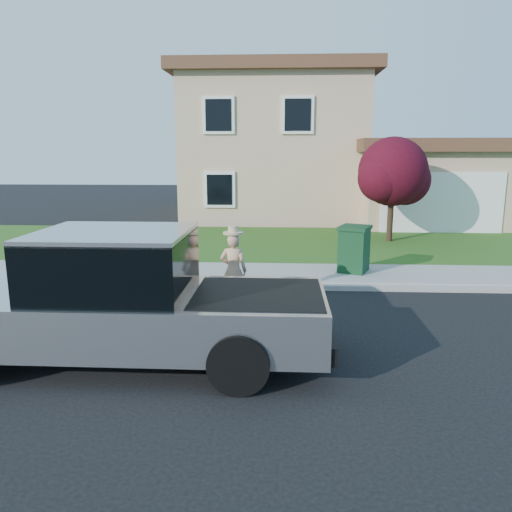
{
  "coord_description": "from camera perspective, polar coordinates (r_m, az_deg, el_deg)",
  "views": [
    {
      "loc": [
        0.4,
        -8.36,
        3.14
      ],
      "look_at": [
        -0.08,
        0.92,
        1.2
      ],
      "focal_mm": 35.0,
      "sensor_mm": 36.0,
      "label": 1
    }
  ],
  "objects": [
    {
      "name": "sidewalk",
      "position": [
        12.75,
        5.59,
        -2.17
      ],
      "size": [
        40.0,
        2.0,
        0.15
      ],
      "primitive_type": "cube",
      "color": "gray",
      "rests_on": "ground"
    },
    {
      "name": "ground",
      "position": [
        8.94,
        0.23,
        -8.77
      ],
      "size": [
        80.0,
        80.0,
        0.0
      ],
      "primitive_type": "plane",
      "color": "black",
      "rests_on": "ground"
    },
    {
      "name": "pickup_truck",
      "position": [
        7.78,
        -14.75,
        -5.04
      ],
      "size": [
        6.14,
        2.37,
        2.01
      ],
      "rotation": [
        0.0,
        0.0,
        -0.0
      ],
      "color": "black",
      "rests_on": "ground"
    },
    {
      "name": "lawn",
      "position": [
        17.15,
        4.93,
        1.38
      ],
      "size": [
        40.0,
        7.0,
        0.1
      ],
      "primitive_type": "cube",
      "color": "#255117",
      "rests_on": "ground"
    },
    {
      "name": "ornamental_tree",
      "position": [
        17.79,
        15.45,
        8.92
      ],
      "size": [
        2.59,
        2.34,
        3.56
      ],
      "color": "black",
      "rests_on": "lawn"
    },
    {
      "name": "trash_bin",
      "position": [
        12.88,
        11.14,
        0.84
      ],
      "size": [
        0.98,
        1.03,
        1.17
      ],
      "rotation": [
        0.0,
        0.0,
        -0.39
      ],
      "color": "#0E3419",
      "rests_on": "sidewalk"
    },
    {
      "name": "woman",
      "position": [
        10.21,
        -2.59,
        -1.47
      ],
      "size": [
        0.61,
        0.45,
        1.68
      ],
      "rotation": [
        0.0,
        0.0,
        2.99
      ],
      "color": "tan",
      "rests_on": "ground"
    },
    {
      "name": "house",
      "position": [
        24.76,
        5.19,
        11.83
      ],
      "size": [
        14.0,
        11.3,
        6.85
      ],
      "color": "tan",
      "rests_on": "ground"
    },
    {
      "name": "curb",
      "position": [
        11.69,
        5.82,
        -3.54
      ],
      "size": [
        40.0,
        0.2,
        0.12
      ],
      "primitive_type": "cube",
      "color": "gray",
      "rests_on": "ground"
    }
  ]
}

